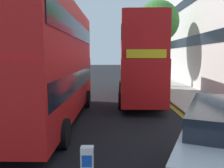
# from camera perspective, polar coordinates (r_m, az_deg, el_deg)

# --- Properties ---
(sidewalk_right) EXTENTS (4.00, 80.00, 0.14)m
(sidewalk_right) POSITION_cam_1_polar(r_m,az_deg,el_deg) (17.95, 19.62, -3.65)
(sidewalk_right) COLOR #9E9991
(sidewalk_right) RESTS_ON ground
(sidewalk_left) EXTENTS (4.00, 80.00, 0.14)m
(sidewalk_left) POSITION_cam_1_polar(r_m,az_deg,el_deg) (18.34, -22.42, -3.56)
(sidewalk_left) COLOR #9E9991
(sidewalk_left) RESTS_ON ground
(kerb_line_outer) EXTENTS (0.10, 56.00, 0.01)m
(kerb_line_outer) POSITION_cam_1_polar(r_m,az_deg,el_deg) (15.48, 14.70, -5.34)
(kerb_line_outer) COLOR yellow
(kerb_line_outer) RESTS_ON ground
(kerb_line_inner) EXTENTS (0.10, 56.00, 0.01)m
(kerb_line_inner) POSITION_cam_1_polar(r_m,az_deg,el_deg) (15.44, 14.12, -5.35)
(kerb_line_inner) COLOR yellow
(kerb_line_inner) RESTS_ON ground
(double_decker_bus_away) EXTENTS (2.92, 10.84, 5.64)m
(double_decker_bus_away) POSITION_cam_1_polar(r_m,az_deg,el_deg) (11.62, -14.05, 5.82)
(double_decker_bus_away) COLOR red
(double_decker_bus_away) RESTS_ON ground
(double_decker_bus_oncoming) EXTENTS (3.07, 10.88, 5.64)m
(double_decker_bus_oncoming) POSITION_cam_1_polar(r_m,az_deg,el_deg) (17.39, 6.51, 6.17)
(double_decker_bus_oncoming) COLOR red
(double_decker_bus_oncoming) RESTS_ON ground
(pedestrian_far) EXTENTS (0.34, 0.22, 1.62)m
(pedestrian_far) POSITION_cam_1_polar(r_m,az_deg,el_deg) (29.06, 9.47, 2.26)
(pedestrian_far) COLOR #2D2D38
(pedestrian_far) RESTS_ON sidewalk_right
(street_tree_near) EXTENTS (3.63, 3.63, 6.94)m
(street_tree_near) POSITION_cam_1_polar(r_m,az_deg,el_deg) (39.26, 10.89, 9.52)
(street_tree_near) COLOR #6B6047
(street_tree_near) RESTS_ON sidewalk_right
(street_tree_mid) EXTENTS (4.24, 4.24, 8.63)m
(street_tree_mid) POSITION_cam_1_polar(r_m,az_deg,el_deg) (25.08, 11.15, 14.42)
(street_tree_mid) COLOR #6B6047
(street_tree_mid) RESTS_ON sidewalk_right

